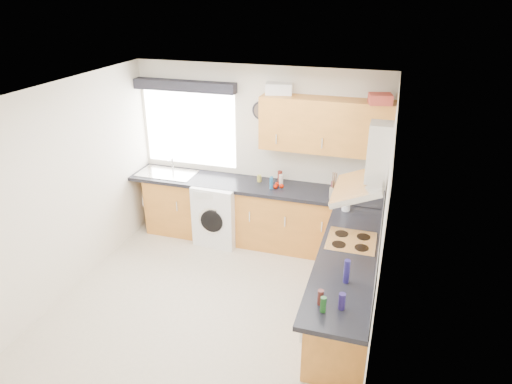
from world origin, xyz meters
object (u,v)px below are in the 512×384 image
(oven, at_px, (348,279))
(washing_machine, at_px, (220,212))
(extractor_hood, at_px, (369,169))
(upper_cabinets, at_px, (325,126))

(oven, xyz_separation_m, washing_machine, (-1.97, 1.10, 0.03))
(oven, xyz_separation_m, extractor_hood, (0.10, -0.00, 1.34))
(extractor_hood, relative_size, washing_machine, 0.86)
(oven, xyz_separation_m, upper_cabinets, (-0.55, 1.32, 1.38))
(oven, height_order, washing_machine, washing_machine)
(extractor_hood, height_order, washing_machine, extractor_hood)
(extractor_hood, distance_m, washing_machine, 2.69)
(oven, bearing_deg, upper_cabinets, 112.54)
(oven, bearing_deg, washing_machine, 150.80)
(upper_cabinets, height_order, washing_machine, upper_cabinets)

